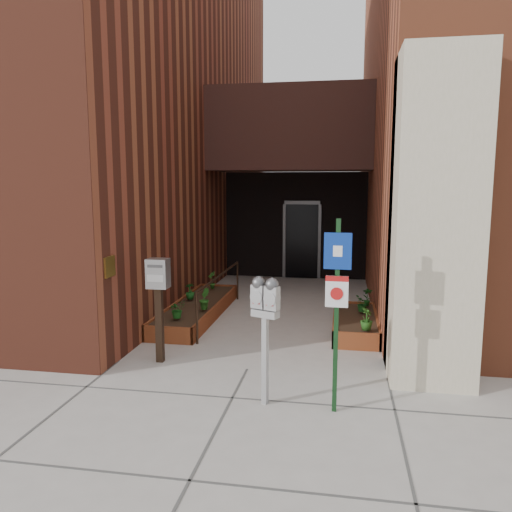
% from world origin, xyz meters
% --- Properties ---
extents(ground, '(80.00, 80.00, 0.00)m').
position_xyz_m(ground, '(0.00, 0.00, 0.00)').
color(ground, '#9E9991').
rests_on(ground, ground).
extents(architecture, '(20.00, 14.60, 10.00)m').
position_xyz_m(architecture, '(-0.18, 6.89, 4.98)').
color(architecture, brown).
rests_on(architecture, ground).
extents(planter_left, '(0.90, 3.60, 0.30)m').
position_xyz_m(planter_left, '(-1.55, 2.70, 0.13)').
color(planter_left, brown).
rests_on(planter_left, ground).
extents(planter_right, '(0.80, 2.20, 0.30)m').
position_xyz_m(planter_right, '(1.60, 2.20, 0.13)').
color(planter_right, brown).
rests_on(planter_right, ground).
extents(handrail, '(0.04, 3.34, 0.90)m').
position_xyz_m(handrail, '(-1.05, 2.65, 0.75)').
color(handrail, black).
rests_on(handrail, ground).
extents(parking_meter, '(0.37, 0.25, 1.60)m').
position_xyz_m(parking_meter, '(0.44, -1.09, 1.23)').
color(parking_meter, '#AAAAAD').
rests_on(parking_meter, ground).
extents(sign_post, '(0.31, 0.08, 2.30)m').
position_xyz_m(sign_post, '(1.28, -1.15, 1.42)').
color(sign_post, '#133417').
rests_on(sign_post, ground).
extents(payment_dropbox, '(0.32, 0.24, 1.59)m').
position_xyz_m(payment_dropbox, '(-1.36, 0.09, 1.15)').
color(payment_dropbox, black).
rests_on(payment_dropbox, ground).
extents(shrub_left_a, '(0.41, 0.41, 0.32)m').
position_xyz_m(shrub_left_a, '(-1.55, 1.47, 0.46)').
color(shrub_left_a, '#195919').
rests_on(shrub_left_a, planter_left).
extents(shrub_left_b, '(0.27, 0.27, 0.41)m').
position_xyz_m(shrub_left_b, '(-1.25, 2.16, 0.50)').
color(shrub_left_b, '#235D1A').
rests_on(shrub_left_b, planter_left).
extents(shrub_left_c, '(0.27, 0.27, 0.34)m').
position_xyz_m(shrub_left_c, '(-1.77, 2.91, 0.47)').
color(shrub_left_c, '#164F19').
rests_on(shrub_left_c, planter_left).
extents(shrub_left_d, '(0.30, 0.30, 0.40)m').
position_xyz_m(shrub_left_d, '(-1.59, 4.01, 0.50)').
color(shrub_left_d, '#235A19').
rests_on(shrub_left_d, planter_left).
extents(shrub_right_a, '(0.27, 0.27, 0.36)m').
position_xyz_m(shrub_right_a, '(1.76, 1.30, 0.48)').
color(shrub_right_a, '#215117').
rests_on(shrub_right_a, planter_right).
extents(shrub_right_b, '(0.20, 0.20, 0.36)m').
position_xyz_m(shrub_right_b, '(1.85, 2.97, 0.48)').
color(shrub_right_b, '#185419').
rests_on(shrub_right_b, planter_right).
extents(shrub_right_c, '(0.32, 0.32, 0.31)m').
position_xyz_m(shrub_right_c, '(1.73, 2.48, 0.45)').
color(shrub_right_c, '#17521A').
rests_on(shrub_right_c, planter_right).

